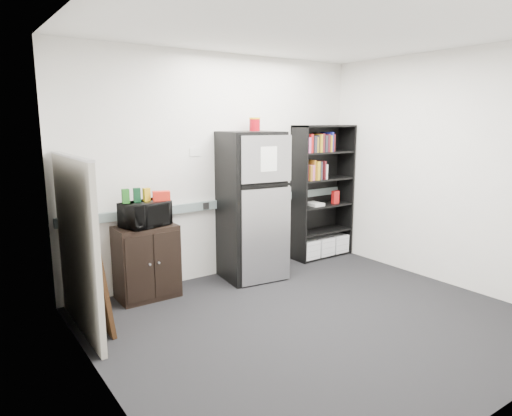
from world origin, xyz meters
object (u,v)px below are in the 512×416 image
at_px(bookshelf, 322,193).
at_px(cubicle_partition, 77,245).
at_px(refrigerator, 250,206).
at_px(microwave, 145,214).
at_px(cabinet, 147,262).

distance_m(bookshelf, cubicle_partition, 3.46).
bearing_deg(cubicle_partition, refrigerator, 9.19).
height_order(cubicle_partition, microwave, cubicle_partition).
bearing_deg(refrigerator, cabinet, -176.51).
bearing_deg(cabinet, bookshelf, 1.41).
xyz_separation_m(cabinet, microwave, (0.00, -0.02, 0.53)).
xyz_separation_m(bookshelf, cubicle_partition, (-3.43, -0.49, -0.10)).
xyz_separation_m(microwave, refrigerator, (1.30, -0.06, -0.04)).
bearing_deg(microwave, bookshelf, -14.95).
distance_m(cubicle_partition, cabinet, 1.00).
height_order(bookshelf, cubicle_partition, bookshelf).
bearing_deg(refrigerator, bookshelf, 13.24).
bearing_deg(microwave, cabinet, 73.29).
relative_size(cabinet, refrigerator, 0.45).
distance_m(microwave, refrigerator, 1.31).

